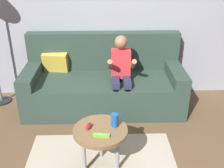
# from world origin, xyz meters

# --- Properties ---
(wall_back) EXTENTS (4.51, 0.05, 2.50)m
(wall_back) POSITION_xyz_m (0.00, 1.68, 1.25)
(wall_back) COLOR #999EA8
(wall_back) RESTS_ON ground
(couch) EXTENTS (1.98, 0.80, 0.91)m
(couch) POSITION_xyz_m (-0.17, 1.29, 0.31)
(couch) COLOR #2D4238
(couch) RESTS_ON ground
(person_seated_on_couch) EXTENTS (0.33, 0.40, 0.97)m
(person_seated_on_couch) POSITION_xyz_m (0.05, 1.10, 0.55)
(person_seated_on_couch) COLOR #282D47
(person_seated_on_couch) RESTS_ON ground
(coffee_table) EXTENTS (0.49, 0.49, 0.43)m
(coffee_table) POSITION_xyz_m (-0.19, 0.11, 0.38)
(coffee_table) COLOR brown
(coffee_table) RESTS_ON ground
(area_rug) EXTENTS (1.45, 1.01, 0.01)m
(area_rug) POSITION_xyz_m (-0.19, 0.11, 0.00)
(area_rug) COLOR #BCB299
(area_rug) RESTS_ON ground
(game_remote_lime_near_edge) EXTENTS (0.14, 0.05, 0.03)m
(game_remote_lime_near_edge) POSITION_xyz_m (-0.18, 0.01, 0.45)
(game_remote_lime_near_edge) COLOR #72C638
(game_remote_lime_near_edge) RESTS_ON coffee_table
(nunchuk_red) EXTENTS (0.07, 0.10, 0.05)m
(nunchuk_red) POSITION_xyz_m (-0.30, 0.13, 0.46)
(nunchuk_red) COLOR red
(nunchuk_red) RESTS_ON coffee_table
(soda_can) EXTENTS (0.07, 0.07, 0.12)m
(soda_can) POSITION_xyz_m (-0.06, 0.16, 0.50)
(soda_can) COLOR #1959B2
(soda_can) RESTS_ON coffee_table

